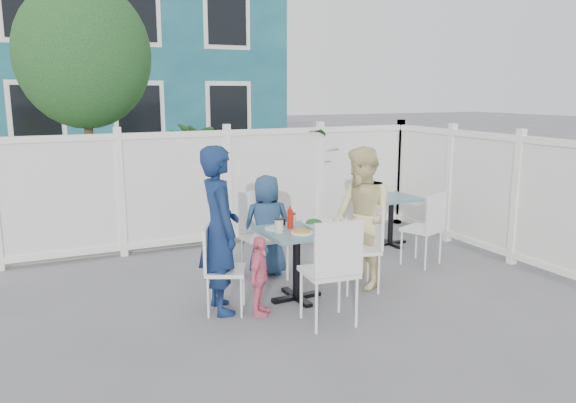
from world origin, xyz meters
name	(u,v)px	position (x,y,z in m)	size (l,w,h in m)	color
ground	(296,300)	(0.00, 0.00, 0.00)	(80.00, 80.00, 0.00)	slate
near_sidewalk	(195,223)	(0.00, 3.80, 0.01)	(24.00, 2.60, 0.01)	gray
street	(149,188)	(0.00, 7.50, 0.00)	(24.00, 5.00, 0.01)	black
far_sidewalk	(126,170)	(0.00, 10.60, 0.01)	(24.00, 1.60, 0.01)	gray
building	(86,62)	(-0.50, 14.00, 3.00)	(11.00, 6.00, 6.00)	#174C5E
fence_back	(228,189)	(0.10, 2.40, 0.78)	(5.86, 0.08, 1.60)	white
fence_right	(480,194)	(3.00, 0.60, 0.78)	(0.08, 3.66, 1.60)	white
tree	(84,56)	(-1.60, 3.30, 2.59)	(1.80, 1.62, 3.59)	#382316
utility_cabinet	(48,194)	(-2.17, 4.00, 0.62)	(0.66, 0.47, 1.23)	gold
potted_shrub_a	(203,179)	(-0.05, 3.10, 0.83)	(0.93, 0.93, 1.67)	#13381C
potted_shrub_b	(302,176)	(1.54, 3.00, 0.80)	(1.43, 1.24, 1.59)	#13381C
main_table	(297,246)	(0.02, 0.04, 0.57)	(0.73, 0.73, 0.74)	#396974
spare_table	(391,208)	(2.13, 1.37, 0.53)	(0.66, 0.66, 0.69)	#396974
chair_left	(218,263)	(-0.81, 0.06, 0.50)	(0.50, 0.51, 0.86)	white
chair_right	(366,241)	(0.83, -0.01, 0.54)	(0.50, 0.51, 0.93)	white
chair_back	(261,228)	(-0.03, 0.85, 0.58)	(0.49, 0.48, 1.00)	white
chair_near	(333,265)	(0.02, -0.72, 0.59)	(0.50, 0.48, 1.01)	white
chair_spare	(428,223)	(1.98, 0.39, 0.53)	(0.54, 0.53, 0.92)	white
man	(219,230)	(-0.78, 0.08, 0.81)	(0.59, 0.39, 1.63)	#12244E
woman	(362,218)	(0.84, 0.10, 0.77)	(0.75, 0.58, 1.54)	gold
boy	(267,225)	(0.06, 0.90, 0.59)	(0.58, 0.38, 1.19)	navy
toddler	(259,276)	(-0.48, -0.19, 0.39)	(0.46, 0.19, 0.78)	pink
plate_main	(302,233)	(0.01, -0.12, 0.75)	(0.22, 0.22, 0.01)	white
plate_side	(274,228)	(-0.17, 0.16, 0.75)	(0.20, 0.20, 0.01)	white
salad_bowl	(314,225)	(0.23, 0.05, 0.77)	(0.24, 0.24, 0.06)	white
coffee_cup_a	(279,226)	(-0.19, 0.01, 0.81)	(0.09, 0.09, 0.13)	beige
coffee_cup_b	(292,220)	(0.07, 0.25, 0.80)	(0.08, 0.08, 0.11)	beige
ketchup_bottle	(290,219)	(-0.01, 0.12, 0.84)	(0.06, 0.06, 0.19)	#B51509
salt_shaker	(282,223)	(-0.05, 0.25, 0.78)	(0.03, 0.03, 0.07)	white
pepper_shaker	(284,222)	(-0.01, 0.28, 0.77)	(0.03, 0.03, 0.07)	black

